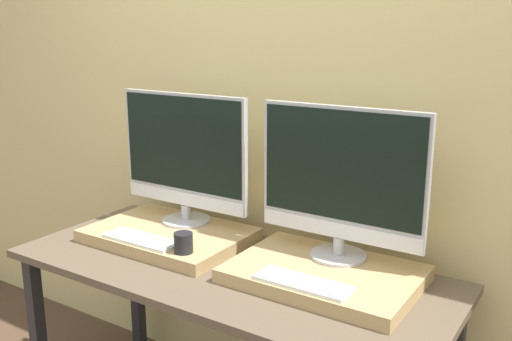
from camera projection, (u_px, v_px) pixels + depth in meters
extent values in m
cube|color=#DBC684|center=(286.00, 106.00, 2.31)|extent=(8.00, 0.04, 2.60)
cube|color=brown|center=(228.00, 270.00, 2.10)|extent=(1.66, 0.70, 0.03)
cube|color=#232328|center=(38.00, 336.00, 2.37)|extent=(0.05, 0.05, 0.72)
cube|color=#232328|center=(137.00, 285.00, 2.84)|extent=(0.05, 0.05, 0.72)
cube|color=tan|center=(169.00, 235.00, 2.34)|extent=(0.64, 0.45, 0.05)
cylinder|color=#B2B2B7|center=(186.00, 220.00, 2.43)|extent=(0.20, 0.20, 0.01)
cylinder|color=#B2B2B7|center=(186.00, 212.00, 2.42)|extent=(0.04, 0.04, 0.06)
cube|color=#B2B2B7|center=(184.00, 150.00, 2.35)|extent=(0.62, 0.02, 0.47)
cube|color=black|center=(182.00, 144.00, 2.33)|extent=(0.59, 0.00, 0.39)
cube|color=silver|center=(183.00, 199.00, 2.39)|extent=(0.61, 0.00, 0.06)
cube|color=silver|center=(142.00, 240.00, 2.21)|extent=(0.32, 0.11, 0.01)
cube|color=silver|center=(142.00, 238.00, 2.21)|extent=(0.31, 0.10, 0.00)
cylinder|color=black|center=(183.00, 243.00, 2.09)|extent=(0.07, 0.07, 0.08)
cube|color=tan|center=(324.00, 274.00, 1.97)|extent=(0.64, 0.45, 0.05)
cylinder|color=#B2B2B7|center=(338.00, 255.00, 2.06)|extent=(0.20, 0.20, 0.01)
cylinder|color=#B2B2B7|center=(339.00, 246.00, 2.05)|extent=(0.04, 0.04, 0.06)
cube|color=#B2B2B7|center=(341.00, 174.00, 1.98)|extent=(0.62, 0.02, 0.47)
cube|color=black|center=(340.00, 166.00, 1.96)|extent=(0.59, 0.00, 0.39)
cube|color=silver|center=(338.00, 230.00, 2.02)|extent=(0.61, 0.00, 0.06)
cube|color=silver|center=(303.00, 283.00, 1.84)|extent=(0.32, 0.11, 0.01)
cube|color=silver|center=(303.00, 281.00, 1.83)|extent=(0.31, 0.10, 0.00)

